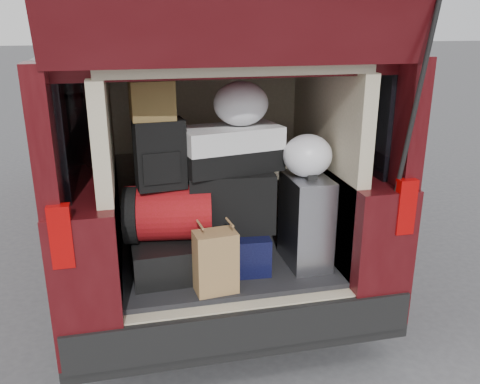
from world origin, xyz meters
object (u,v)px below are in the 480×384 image
object	(u,v)px
navy_hardshell	(229,244)
kraft_bag	(216,262)
black_soft_case	(231,200)
twotone_duffel	(230,148)
backpack	(160,154)
red_duffel	(168,212)
black_hardshell	(164,254)
silver_roller	(306,221)

from	to	relation	value
navy_hardshell	kraft_bag	size ratio (longest dim) A/B	1.49
black_soft_case	twotone_duffel	size ratio (longest dim) A/B	0.86
navy_hardshell	backpack	bearing A→B (deg)	-168.91
kraft_bag	navy_hardshell	bearing A→B (deg)	60.85
navy_hardshell	kraft_bag	bearing A→B (deg)	-108.93
navy_hardshell	red_duffel	xyz separation A→B (m)	(-0.36, -0.04, 0.25)
navy_hardshell	twotone_duffel	bearing A→B (deg)	52.73
kraft_bag	black_hardshell	bearing A→B (deg)	123.11
red_duffel	backpack	world-z (taller)	backpack
red_duffel	kraft_bag	bearing A→B (deg)	-46.50
silver_roller	kraft_bag	world-z (taller)	silver_roller
black_hardshell	black_soft_case	size ratio (longest dim) A/B	1.05
twotone_duffel	kraft_bag	bearing A→B (deg)	-125.17
black_soft_case	navy_hardshell	bearing A→B (deg)	129.94
black_soft_case	silver_roller	bearing A→B (deg)	-8.18
navy_hardshell	kraft_bag	xyz separation A→B (m)	(-0.14, -0.34, 0.06)
navy_hardshell	backpack	xyz separation A→B (m)	(-0.39, -0.05, 0.60)
kraft_bag	backpack	distance (m)	0.66
silver_roller	backpack	xyz separation A→B (m)	(-0.83, 0.08, 0.44)
black_hardshell	kraft_bag	bearing A→B (deg)	-53.02
red_duffel	black_soft_case	bearing A→B (deg)	11.44
kraft_bag	red_duffel	xyz separation A→B (m)	(-0.21, 0.30, 0.19)
backpack	black_hardshell	bearing A→B (deg)	103.17
black_hardshell	black_soft_case	world-z (taller)	black_soft_case
navy_hardshell	silver_roller	world-z (taller)	silver_roller
black_soft_case	twotone_duffel	xyz separation A→B (m)	(0.00, 0.03, 0.30)
silver_roller	kraft_bag	distance (m)	0.63
silver_roller	black_hardshell	bearing A→B (deg)	172.66
navy_hardshell	twotone_duffel	size ratio (longest dim) A/B	0.91
kraft_bag	red_duffel	size ratio (longest dim) A/B	0.72
red_duffel	twotone_duffel	bearing A→B (deg)	16.26
black_hardshell	black_soft_case	bearing A→B (deg)	-0.54
silver_roller	black_soft_case	bearing A→B (deg)	165.08
red_duffel	backpack	distance (m)	0.35
red_duffel	navy_hardshell	bearing A→B (deg)	13.96
black_hardshell	black_soft_case	distance (m)	0.50
kraft_bag	black_soft_case	bearing A→B (deg)	58.38
backpack	navy_hardshell	bearing A→B (deg)	0.86
black_hardshell	red_duffel	xyz separation A→B (m)	(0.04, -0.01, 0.26)
silver_roller	red_duffel	distance (m)	0.81
black_hardshell	silver_roller	xyz separation A→B (m)	(0.84, -0.10, 0.17)
backpack	kraft_bag	bearing A→B (deg)	-55.78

